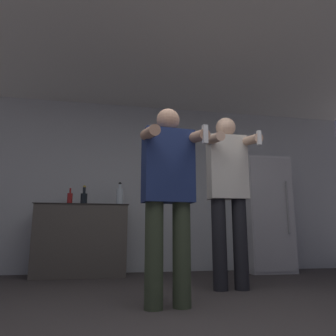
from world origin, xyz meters
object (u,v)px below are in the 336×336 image
at_px(person_woman_foreground, 168,190).
at_px(person_man_side, 228,188).
at_px(bottle_red_label, 70,198).
at_px(bottle_clear_vodka, 84,198).
at_px(bottle_green_wine, 120,196).
at_px(refrigerator, 263,214).

height_order(person_woman_foreground, person_man_side, person_man_side).
bearing_deg(person_man_side, bottle_red_label, 141.93).
distance_m(bottle_clear_vodka, person_woman_foreground, 2.18).
relative_size(bottle_red_label, bottle_green_wine, 0.74).
distance_m(refrigerator, bottle_green_wine, 2.17).
bearing_deg(bottle_clear_vodka, refrigerator, 1.40).
xyz_separation_m(bottle_clear_vodka, bottle_red_label, (-0.18, 0.00, -0.01)).
relative_size(refrigerator, bottle_red_label, 7.04).
xyz_separation_m(person_woman_foreground, person_man_side, (0.77, 0.68, 0.13)).
relative_size(bottle_clear_vodka, person_woman_foreground, 0.17).
xyz_separation_m(refrigerator, person_woman_foreground, (-1.86, -2.09, 0.05)).
height_order(refrigerator, bottle_clear_vodka, refrigerator).
distance_m(refrigerator, bottle_clear_vodka, 2.65).
bearing_deg(bottle_clear_vodka, bottle_green_wine, 0.00).
distance_m(bottle_clear_vodka, bottle_red_label, 0.18).
distance_m(bottle_green_wine, person_woman_foreground, 2.06).
bearing_deg(bottle_red_label, refrigerator, 1.31).
height_order(bottle_red_label, bottle_green_wine, bottle_green_wine).
height_order(bottle_clear_vodka, bottle_red_label, bottle_clear_vodka).
height_order(refrigerator, bottle_red_label, refrigerator).
bearing_deg(bottle_green_wine, bottle_red_label, 180.00).
bearing_deg(refrigerator, bottle_green_wine, -178.29).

